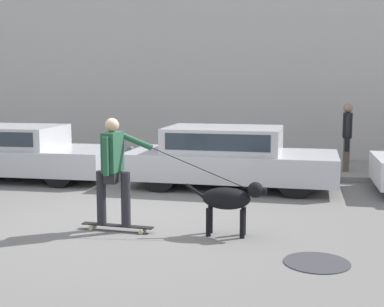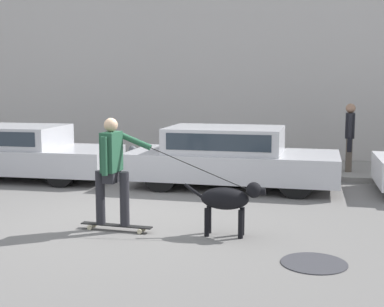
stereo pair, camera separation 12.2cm
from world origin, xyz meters
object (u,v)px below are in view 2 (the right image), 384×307
(pedestrian_with_bag, at_px, (350,134))
(fire_hydrant, at_px, (133,160))
(parked_car_0, at_px, (16,152))
(skateboarder, at_px, (113,167))
(parked_car_1, at_px, (231,157))
(dog, at_px, (229,200))

(pedestrian_with_bag, xyz_separation_m, fire_hydrant, (-4.80, -1.06, -0.59))
(parked_car_0, xyz_separation_m, skateboarder, (3.66, -3.57, 0.35))
(skateboarder, relative_size, fire_hydrant, 3.56)
(parked_car_1, xyz_separation_m, pedestrian_with_bag, (2.45, 1.79, 0.35))
(parked_car_1, bearing_deg, skateboarder, -107.17)
(parked_car_1, height_order, skateboarder, skateboarder)
(dog, xyz_separation_m, skateboarder, (-1.67, -0.08, 0.41))
(fire_hydrant, bearing_deg, parked_car_0, -163.56)
(skateboarder, height_order, fire_hydrant, skateboarder)
(parked_car_1, height_order, pedestrian_with_bag, pedestrian_with_bag)
(parked_car_1, distance_m, fire_hydrant, 2.47)
(dog, distance_m, fire_hydrant, 5.09)
(fire_hydrant, bearing_deg, pedestrian_with_bag, 12.45)
(parked_car_0, distance_m, parked_car_1, 4.84)
(parked_car_0, height_order, pedestrian_with_bag, pedestrian_with_bag)
(parked_car_0, relative_size, skateboarder, 1.77)
(fire_hydrant, bearing_deg, skateboarder, -74.88)
(parked_car_1, xyz_separation_m, dog, (0.48, -3.49, -0.09))
(skateboarder, height_order, pedestrian_with_bag, pedestrian_with_bag)
(parked_car_1, distance_m, skateboarder, 3.78)
(dog, xyz_separation_m, pedestrian_with_bag, (1.97, 5.29, 0.45))
(dog, distance_m, skateboarder, 1.72)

